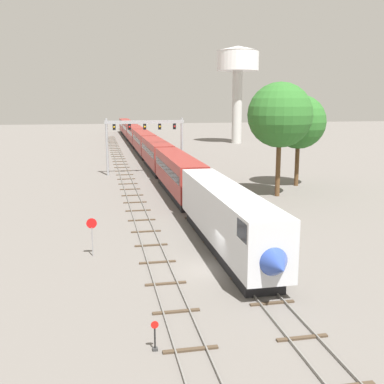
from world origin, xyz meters
The scene contains 10 objects.
ground_plane centered at (0.00, 0.00, 0.00)m, with size 400.00×400.00×0.00m, color slate.
track_main centered at (2.00, 60.00, 0.07)m, with size 2.60×200.00×0.16m.
track_near centered at (-3.50, 40.00, 0.07)m, with size 2.60×160.00×0.16m.
passenger_train centered at (2.00, 68.40, 2.61)m, with size 3.04×149.23×4.80m.
signal_gantry centered at (-0.25, 42.30, 6.30)m, with size 12.10×0.49×8.61m.
water_tower centered at (28.83, 90.28, 19.96)m, with size 10.96×10.96×24.90m.
switch_stand centered at (-5.10, -9.66, 0.52)m, with size 0.36×0.24×1.46m.
stop_sign centered at (-8.00, 4.40, 1.87)m, with size 0.76×0.08×2.88m.
trackside_tree_left centered at (13.53, 22.45, 9.58)m, with size 7.58×7.58×13.40m.
trackside_tree_mid centered at (18.60, 28.47, 8.47)m, with size 7.07×7.07×12.03m.
Camera 1 is at (-7.31, -29.25, 11.33)m, focal length 43.65 mm.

